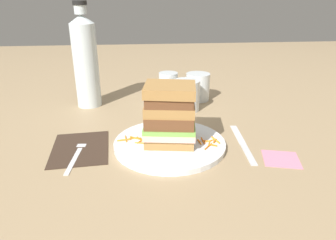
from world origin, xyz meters
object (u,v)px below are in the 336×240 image
object	(u,v)px
fork	(77,152)
empty_tumbler_1	(198,87)
main_plate	(169,144)
water_bottle	(86,61)
juice_glass	(186,97)
sandwich	(169,114)
napkin_dark	(80,148)
knife	(243,144)
napkin_pink	(281,159)
empty_tumbler_0	(168,86)

from	to	relation	value
fork	empty_tumbler_1	bearing A→B (deg)	45.44
main_plate	water_bottle	size ratio (longest dim) A/B	0.83
water_bottle	empty_tumbler_1	size ratio (longest dim) A/B	3.50
juice_glass	empty_tumbler_1	world-z (taller)	juice_glass
sandwich	napkin_dark	bearing A→B (deg)	177.54
sandwich	empty_tumbler_1	size ratio (longest dim) A/B	1.55
knife	napkin_pink	size ratio (longest dim) A/B	2.75
fork	water_bottle	xyz separation A→B (m)	(-0.02, 0.31, 0.13)
juice_glass	empty_tumbler_1	distance (m)	0.10
empty_tumbler_0	empty_tumbler_1	xyz separation A→B (m)	(0.09, -0.01, -0.00)
empty_tumbler_0	napkin_pink	xyz separation A→B (m)	(0.20, -0.41, -0.04)
sandwich	water_bottle	distance (m)	0.38
fork	knife	bearing A→B (deg)	0.71
sandwich	juice_glass	distance (m)	0.24
knife	empty_tumbler_0	distance (m)	0.37
napkin_dark	empty_tumbler_1	world-z (taller)	empty_tumbler_1
juice_glass	water_bottle	bearing A→B (deg)	166.18
empty_tumbler_0	sandwich	bearing A→B (deg)	-95.31
empty_tumbler_1	napkin_pink	size ratio (longest dim) A/B	1.19
juice_glass	knife	bearing A→B (deg)	-68.07
juice_glass	main_plate	bearing A→B (deg)	-107.97
napkin_pink	water_bottle	bearing A→B (deg)	139.29
knife	empty_tumbler_1	distance (m)	0.33
empty_tumbler_1	sandwich	bearing A→B (deg)	-111.42
main_plate	knife	bearing A→B (deg)	-3.23
main_plate	fork	size ratio (longest dim) A/B	1.51
water_bottle	empty_tumbler_1	distance (m)	0.36
main_plate	juice_glass	size ratio (longest dim) A/B	2.79
napkin_dark	main_plate	bearing A→B (deg)	-2.30
napkin_dark	water_bottle	world-z (taller)	water_bottle
napkin_dark	water_bottle	xyz separation A→B (m)	(-0.02, 0.29, 0.14)
empty_tumbler_0	napkin_dark	bearing A→B (deg)	-125.54
empty_tumbler_1	water_bottle	bearing A→B (deg)	-176.99
juice_glass	empty_tumbler_0	size ratio (longest dim) A/B	1.02
main_plate	napkin_pink	xyz separation A→B (m)	(0.23, -0.08, -0.00)
napkin_dark	empty_tumbler_1	bearing A→B (deg)	43.61
empty_tumbler_0	water_bottle	bearing A→B (deg)	-172.71
knife	empty_tumbler_1	bearing A→B (deg)	97.78
sandwich	napkin_pink	distance (m)	0.25
juice_glass	napkin_pink	bearing A→B (deg)	-63.76
knife	juice_glass	world-z (taller)	juice_glass
sandwich	empty_tumbler_1	distance (m)	0.34
empty_tumbler_0	fork	bearing A→B (deg)	-123.97
fork	empty_tumbler_0	bearing A→B (deg)	56.03
empty_tumbler_1	main_plate	bearing A→B (deg)	-111.48
sandwich	napkin_dark	distance (m)	0.21
sandwich	juice_glass	size ratio (longest dim) A/B	1.49
fork	napkin_pink	size ratio (longest dim) A/B	2.28
sandwich	napkin_pink	world-z (taller)	sandwich
sandwich	fork	xyz separation A→B (m)	(-0.20, -0.01, -0.07)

